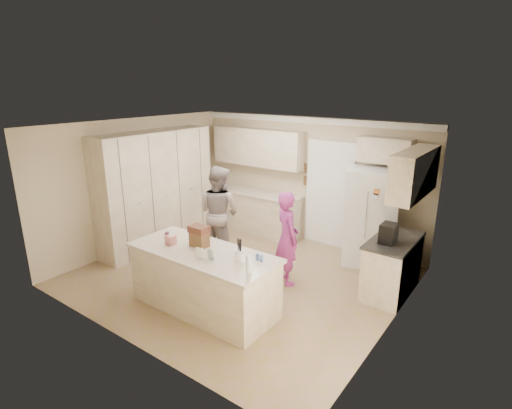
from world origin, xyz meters
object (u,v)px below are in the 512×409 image
Objects in this scene: island_base at (204,281)px; tissue_box at (171,240)px; utensil_crock at (240,256)px; teen_girl at (287,238)px; refrigerator at (371,217)px; dollhouse_body at (199,239)px; teen_boy at (219,212)px; coffee_maker at (388,233)px.

tissue_box is (-0.55, -0.10, 0.56)m from island_base.
island_base is 0.86m from utensil_crock.
refrigerator is at bearing -82.35° from teen_girl.
dollhouse_body reaches higher than island_base.
teen_girl is at bearing -136.23° from refrigerator.
utensil_crock is at bearing 130.06° from teen_girl.
refrigerator reaches higher than teen_boy.
teen_girl is (-0.10, 1.38, -0.21)m from utensil_crock.
refrigerator is 1.01× the size of teen_boy.
teen_girl reaches higher than utensil_crock.
teen_girl is at bearing 54.19° from tissue_box.
tissue_box reaches higher than island_base.
refrigerator is at bearing 57.78° from tissue_box.
teen_girl is at bearing 94.05° from utensil_crock.
utensil_crock is 1.07× the size of tissue_box.
teen_boy reaches higher than tissue_box.
coffee_maker is at bearing -75.84° from refrigerator.
teen_girl is (1.10, 1.53, -0.20)m from tissue_box.
teen_girl is at bearing 62.13° from dollhouse_body.
refrigerator is at bearing 65.01° from island_base.
coffee_maker is 2.32m from utensil_crock.
tissue_box is (-1.93, -3.07, 0.10)m from refrigerator.
utensil_crock is at bearing 7.13° from tissue_box.
coffee_maker reaches higher than dollhouse_body.
coffee_maker reaches higher than tissue_box.
teen_boy is at bearing -168.21° from refrigerator.
refrigerator is 1.27m from coffee_maker.
island_base is (-2.05, -1.90, -0.63)m from coffee_maker.
island_base is 14.67× the size of utensil_crock.
coffee_maker is at bearing 52.88° from utensil_crock.
utensil_crock is (0.65, 0.05, 0.56)m from island_base.
refrigerator reaches higher than tissue_box.
teen_girl reaches higher than island_base.
teen_boy is (-0.91, 1.47, -0.14)m from dollhouse_body.
utensil_crock is (-1.40, -1.85, -0.07)m from coffee_maker.
teen_girl is at bearing 172.45° from teen_boy.
teen_girl is (0.55, 1.43, 0.35)m from island_base.
teen_girl is at bearing 68.86° from island_base.
dollhouse_body is at bearing 119.39° from teen_boy.
teen_boy is (-0.51, 1.67, -0.10)m from tissue_box.
island_base is 1.38× the size of teen_girl.
island_base is at bearing -132.86° from refrigerator.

